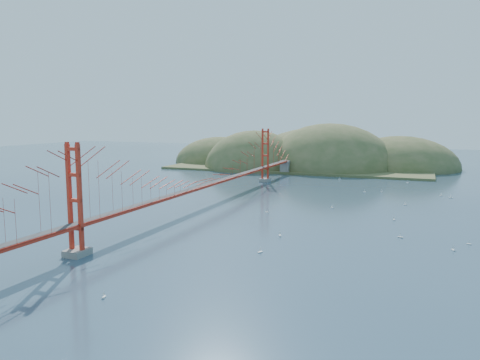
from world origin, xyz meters
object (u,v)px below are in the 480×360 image
at_px(sailboat_1, 332,207).
at_px(sailboat_0, 260,251).
at_px(sailboat_2, 400,236).
at_px(bridge, 206,162).

relative_size(sailboat_1, sailboat_0, 0.91).
distance_m(sailboat_1, sailboat_2, 18.87).
distance_m(sailboat_0, sailboat_2, 17.97).
bearing_deg(sailboat_0, bridge, 127.67).
xyz_separation_m(bridge, sailboat_1, (19.49, 5.23, -6.87)).
xyz_separation_m(sailboat_1, sailboat_0, (-2.40, -27.36, 0.01)).
bearing_deg(sailboat_1, sailboat_0, -95.02).
bearing_deg(bridge, sailboat_0, -52.33).
bearing_deg(bridge, sailboat_1, 15.01).
distance_m(bridge, sailboat_0, 28.79).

